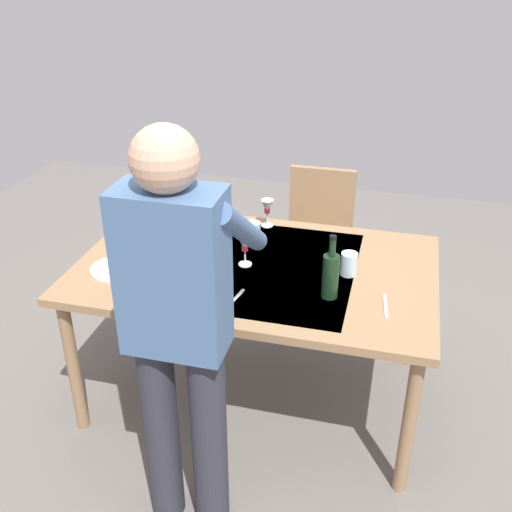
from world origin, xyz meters
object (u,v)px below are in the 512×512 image
Objects in this scene: wine_glass_left at (245,245)px; water_cup_near_right at (122,282)px; wine_glass_right at (267,208)px; water_cup_near_left at (349,264)px; water_cup_far_left at (253,230)px; dinner_plate_near at (115,269)px; dining_table at (256,277)px; wine_bottle at (331,275)px; dinner_plate_far at (144,240)px; serving_bowl_pasta at (200,246)px; chair_near at (318,233)px; person_server at (179,323)px.

water_cup_near_right is (0.46, 0.38, -0.05)m from wine_glass_left.
wine_glass_left and wine_glass_right have the same top height.
water_cup_far_left is at bearing -25.52° from water_cup_near_left.
water_cup_near_right is 0.22m from dinner_plate_near.
water_cup_near_left is (-0.44, -0.02, 0.12)m from dining_table.
water_cup_near_left is at bearing -167.69° from dinner_plate_near.
wine_bottle is 1.04m from dinner_plate_far.
wine_glass_right is 0.17m from water_cup_far_left.
wine_bottle is (-0.38, 0.19, 0.18)m from dining_table.
water_cup_near_right is at bearing 39.61° from wine_glass_left.
wine_glass_right reaches higher than dinner_plate_far.
wine_glass_left is 0.59m from water_cup_near_right.
wine_glass_left is at bearing 97.22° from water_cup_far_left.
wine_glass_right reaches higher than serving_bowl_pasta.
water_cup_near_right reaches higher than serving_bowl_pasta.
wine_bottle is 1.96× the size of wine_glass_right.
wine_bottle is at bearing 124.53° from wine_glass_right.
water_cup_far_left is (0.09, -0.27, 0.11)m from dining_table.
chair_near reaches higher than dinner_plate_near.
wine_glass_left is (0.43, -0.18, -0.01)m from wine_bottle.
serving_bowl_pasta is 0.43m from dinner_plate_near.
person_server reaches higher than wine_glass_right.
water_cup_near_left reaches higher than dining_table.
wine_glass_left is 1.38× the size of water_cup_near_left.
person_server is 7.34× the size of dinner_plate_near.
water_cup_far_left is at bearing 68.71° from chair_near.
chair_near is at bearing -98.03° from person_server.
wine_bottle is 2.70× the size of water_cup_near_right.
water_cup_near_left is at bearing 176.05° from dinner_plate_far.
wine_glass_left is 0.50× the size of serving_bowl_pasta.
wine_bottle is (-0.46, -0.60, -0.07)m from person_server.
chair_near is 3.03× the size of serving_bowl_pasta.
dinner_plate_near is at bearing 47.80° from wine_glass_right.
person_server is 5.63× the size of serving_bowl_pasta.
serving_bowl_pasta is (0.68, -0.25, -0.08)m from wine_bottle.
wine_glass_right is at bearing -124.40° from serving_bowl_pasta.
water_cup_near_left is at bearing 139.88° from wine_glass_right.
person_server is 15.45× the size of water_cup_near_left.
wine_glass_right is 0.66× the size of dinner_plate_near.
dinner_plate_far is at bearing -58.79° from person_server.
chair_near is 1.15m from dinner_plate_far.
person_server is at bearing 121.21° from dinner_plate_far.
dining_table is at bearing 96.57° from wine_glass_right.
water_cup_far_left is at bearing -72.37° from dining_table.
serving_bowl_pasta reaches higher than dinner_plate_far.
chair_near is 1.01m from wine_glass_left.
person_server is at bearing 136.57° from water_cup_near_right.
chair_near reaches higher than water_cup_far_left.
dining_table is at bearing -95.75° from person_server.
chair_near is 6.03× the size of wine_glass_left.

